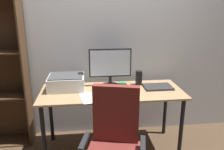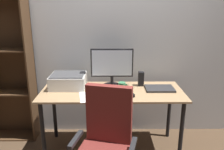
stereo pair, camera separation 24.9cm
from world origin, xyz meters
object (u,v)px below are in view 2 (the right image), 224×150
(monitor, at_px, (112,65))
(mouse, at_px, (131,95))
(desk, at_px, (112,98))
(keyboard, at_px, (108,96))
(speaker_left, at_px, (83,79))
(speaker_right, at_px, (141,79))
(coffee_mug, at_px, (122,87))
(laptop, at_px, (160,88))
(printer, at_px, (68,81))
(bookshelf, at_px, (5,72))

(monitor, bearing_deg, mouse, -60.10)
(desk, distance_m, keyboard, 0.21)
(speaker_left, bearing_deg, keyboard, -49.49)
(speaker_left, bearing_deg, speaker_right, 0.00)
(coffee_mug, bearing_deg, mouse, -55.37)
(desk, height_order, coffee_mug, coffee_mug)
(coffee_mug, xyz_separation_m, laptop, (0.43, 0.07, -0.04))
(keyboard, relative_size, mouse, 3.02)
(coffee_mug, relative_size, laptop, 0.34)
(coffee_mug, bearing_deg, printer, 165.80)
(laptop, relative_size, speaker_left, 1.88)
(printer, xyz_separation_m, bookshelf, (-0.81, 0.20, 0.05))
(mouse, height_order, speaker_right, speaker_right)
(mouse, distance_m, printer, 0.76)
(laptop, bearing_deg, keyboard, -159.69)
(desk, relative_size, speaker_right, 9.33)
(keyboard, distance_m, coffee_mug, 0.21)
(desk, bearing_deg, bookshelf, 166.35)
(laptop, distance_m, speaker_right, 0.25)
(keyboard, height_order, mouse, mouse)
(coffee_mug, relative_size, printer, 0.27)
(bookshelf, bearing_deg, speaker_right, -5.10)
(desk, xyz_separation_m, bookshelf, (-1.32, 0.32, 0.22))
(mouse, relative_size, bookshelf, 0.05)
(monitor, xyz_separation_m, speaker_right, (0.34, -0.01, -0.17))
(monitor, xyz_separation_m, coffee_mug, (0.11, -0.21, -0.20))
(speaker_left, relative_size, bookshelf, 0.10)
(speaker_left, height_order, printer, speaker_left)
(coffee_mug, bearing_deg, laptop, 9.43)
(keyboard, height_order, laptop, laptop)
(desk, height_order, bookshelf, bookshelf)
(laptop, bearing_deg, desk, -176.15)
(keyboard, relative_size, bookshelf, 0.16)
(laptop, bearing_deg, bookshelf, 171.16)
(keyboard, distance_m, speaker_right, 0.53)
(printer, bearing_deg, speaker_right, 3.36)
(printer, bearing_deg, speaker_left, 16.93)
(keyboard, relative_size, laptop, 0.91)
(printer, bearing_deg, keyboard, -33.01)
(monitor, height_order, bookshelf, bookshelf)
(keyboard, bearing_deg, mouse, 3.80)
(desk, xyz_separation_m, laptop, (0.54, 0.04, 0.10))
(speaker_left, distance_m, bookshelf, 0.99)
(speaker_left, bearing_deg, bookshelf, 171.36)
(mouse, bearing_deg, bookshelf, 147.66)
(laptop, bearing_deg, monitor, 165.10)
(desk, xyz_separation_m, printer, (-0.51, 0.12, 0.17))
(monitor, bearing_deg, speaker_right, -1.32)
(desk, distance_m, speaker_right, 0.42)
(mouse, relative_size, speaker_right, 0.56)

